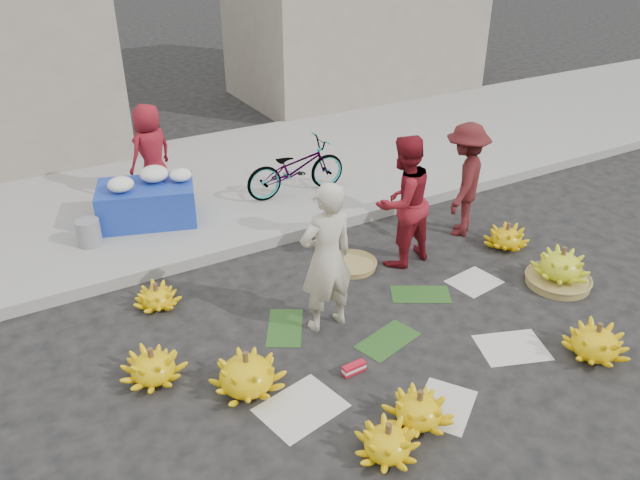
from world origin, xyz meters
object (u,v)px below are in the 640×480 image
banana_bunch_4 (560,268)px  vendor_cream (326,258)px  bicycle (296,168)px  flower_table (147,200)px  banana_bunch_0 (247,373)px

banana_bunch_4 → vendor_cream: bearing=166.6°
banana_bunch_4 → bicycle: size_ratio=0.48×
vendor_cream → bicycle: (1.15, 2.84, -0.29)m
bicycle → vendor_cream: bearing=160.0°
flower_table → banana_bunch_4: bearing=-27.6°
flower_table → bicycle: 2.11m
vendor_cream → banana_bunch_0: bearing=23.1°
banana_bunch_4 → vendor_cream: vendor_cream is taller
banana_bunch_0 → flower_table: 3.53m
banana_bunch_0 → bicycle: (2.25, 3.33, 0.33)m
banana_bunch_0 → bicycle: size_ratio=0.60×
banana_bunch_0 → vendor_cream: (1.10, 0.49, 0.61)m
banana_bunch_4 → flower_table: bearing=134.8°
banana_bunch_0 → bicycle: bearing=55.9°
vendor_cream → bicycle: size_ratio=1.06×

